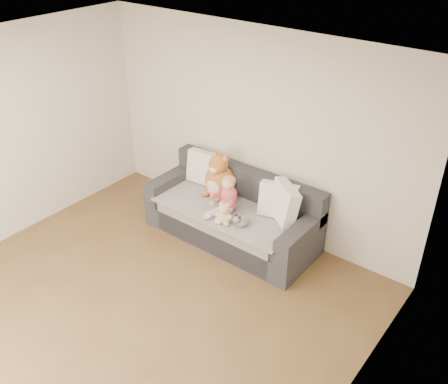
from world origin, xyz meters
name	(u,v)px	position (x,y,z in m)	size (l,w,h in m)	color
room_shell	(128,202)	(0.00, 0.42, 1.30)	(5.00, 5.00, 5.00)	brown
sofa	(233,216)	(0.03, 2.06, 0.31)	(2.20, 0.94, 0.85)	#26262B
cushion_left	(204,168)	(-0.63, 2.29, 0.69)	(0.49, 0.25, 0.45)	white
cushion_right_back	(278,200)	(0.59, 2.21, 0.68)	(0.50, 0.33, 0.43)	white
cushion_right_front	(284,203)	(0.69, 2.18, 0.70)	(0.52, 0.46, 0.46)	white
toddler	(227,197)	(0.05, 1.91, 0.67)	(0.34, 0.48, 0.47)	#C24450
plush_cat	(219,178)	(-0.28, 2.17, 0.70)	(0.50, 0.43, 0.62)	#A35924
teddy_bear	(224,215)	(0.18, 1.67, 0.59)	(0.22, 0.17, 0.28)	beige
plush_cow	(242,221)	(0.39, 1.75, 0.55)	(0.14, 0.22, 0.18)	white
sippy_cup	(222,207)	(0.02, 1.85, 0.54)	(0.11, 0.08, 0.13)	#783796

